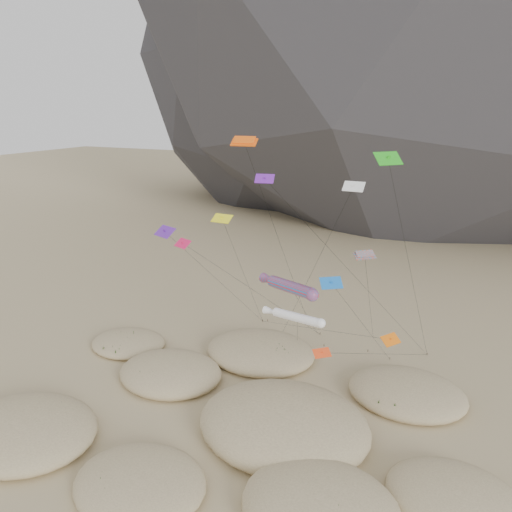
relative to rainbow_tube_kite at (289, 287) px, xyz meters
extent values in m
plane|color=#CCB789|center=(-1.72, -11.15, -11.63)|extent=(500.00, 500.00, 0.00)
ellipsoid|color=#2B2B30|center=(-38.72, 111.85, 32.37)|extent=(136.20, 127.83, 116.00)
ellipsoid|color=#CCB789|center=(-18.60, -18.48, -10.87)|extent=(13.75, 11.69, 3.38)
ellipsoid|color=#CCB789|center=(-5.06, -19.22, -11.06)|extent=(11.08, 9.42, 2.54)
ellipsoid|color=#CCB789|center=(8.89, -15.81, -10.80)|extent=(12.17, 10.35, 3.66)
ellipsoid|color=#CCB789|center=(-12.51, -3.98, -10.97)|extent=(11.92, 10.13, 2.91)
ellipsoid|color=#CCB789|center=(2.73, -7.82, -10.60)|extent=(16.27, 13.83, 4.57)
ellipsoid|color=#CCB789|center=(17.90, -10.34, -11.07)|extent=(10.56, 8.98, 2.50)
ellipsoid|color=#CCB789|center=(-5.43, 4.90, -10.98)|extent=(13.50, 11.47, 2.90)
ellipsoid|color=#CCB789|center=(12.23, 3.14, -11.00)|extent=(12.20, 10.37, 2.79)
ellipsoid|color=#CCB789|center=(-21.84, 0.28, -11.22)|extent=(9.72, 8.26, 1.84)
ellipsoid|color=black|center=(-18.72, -16.25, -10.73)|extent=(2.79, 2.39, 0.84)
ellipsoid|color=black|center=(-15.73, -16.52, -10.83)|extent=(2.40, 2.05, 0.72)
ellipsoid|color=black|center=(-6.82, -20.56, -11.03)|extent=(2.51, 2.15, 0.75)
ellipsoid|color=black|center=(-2.84, -19.76, -11.13)|extent=(2.02, 1.73, 0.61)
ellipsoid|color=black|center=(8.73, -15.83, -10.63)|extent=(3.66, 3.13, 1.10)
ellipsoid|color=black|center=(7.32, -16.71, -10.83)|extent=(2.65, 2.27, 0.80)
ellipsoid|color=black|center=(-13.77, -5.71, -10.83)|extent=(2.55, 2.18, 0.76)
ellipsoid|color=black|center=(-11.31, -3.67, -10.93)|extent=(2.46, 2.10, 0.74)
ellipsoid|color=black|center=(2.67, -6.59, -10.53)|extent=(3.20, 2.74, 0.96)
ellipsoid|color=black|center=(4.99, -5.62, -10.63)|extent=(2.82, 2.42, 0.85)
ellipsoid|color=black|center=(-1.98, -9.30, -10.73)|extent=(2.42, 2.07, 0.73)
ellipsoid|color=black|center=(17.77, -10.09, -11.03)|extent=(2.65, 2.26, 0.79)
ellipsoid|color=black|center=(-3.27, 5.10, -10.63)|extent=(3.37, 2.89, 1.01)
ellipsoid|color=black|center=(-3.03, 3.34, -10.73)|extent=(2.80, 2.39, 0.84)
ellipsoid|color=black|center=(11.89, 3.38, -10.93)|extent=(2.49, 2.13, 0.75)
ellipsoid|color=black|center=(11.41, -0.58, -11.03)|extent=(2.42, 2.07, 0.73)
ellipsoid|color=black|center=(-22.91, 0.87, -11.13)|extent=(2.32, 1.99, 0.70)
ellipsoid|color=black|center=(-22.03, -2.37, -11.23)|extent=(2.00, 1.71, 0.60)
cylinder|color=#3F2D1E|center=(-5.23, 11.11, -11.48)|extent=(0.08, 0.08, 0.30)
cylinder|color=#3F2D1E|center=(0.84, 10.70, -11.48)|extent=(0.08, 0.08, 0.30)
cylinder|color=#3F2D1E|center=(-0.64, 13.73, -11.48)|extent=(0.08, 0.08, 0.30)
cylinder|color=#3F2D1E|center=(6.25, 11.59, -11.48)|extent=(0.08, 0.08, 0.30)
cylinder|color=#3F2D1E|center=(9.11, 10.77, -11.48)|extent=(0.08, 0.08, 0.30)
cylinder|color=#3F2D1E|center=(-9.37, 14.33, -11.48)|extent=(0.08, 0.08, 0.30)
cylinder|color=#3F2D1E|center=(13.07, 13.81, -11.48)|extent=(0.08, 0.08, 0.30)
cylinder|color=#3F2D1E|center=(-8.74, 14.63, -11.48)|extent=(0.08, 0.08, 0.30)
cylinder|color=#FE1A32|center=(0.27, -0.17, 0.04)|extent=(6.50, 4.72, 1.95)
sphere|color=#FE1A32|center=(3.15, -1.98, 0.31)|extent=(1.31, 1.31, 1.31)
cone|color=#FE1A32|center=(-2.90, 1.82, -0.30)|extent=(2.99, 2.45, 1.40)
cylinder|color=black|center=(-0.46, 6.94, -5.80)|extent=(1.48, 14.25, 11.69)
cylinder|color=white|center=(1.62, -1.81, -2.42)|extent=(5.71, 2.46, 1.29)
sphere|color=white|center=(4.32, -2.60, -2.20)|extent=(0.95, 0.95, 0.95)
cone|color=white|center=(-1.36, -0.94, -2.71)|extent=(2.44, 1.43, 0.97)
cylinder|color=black|center=(-0.42, 4.09, -7.03)|extent=(4.11, 11.82, 9.22)
cube|color=#FA5A0D|center=(-5.89, 1.71, 14.23)|extent=(2.81, 1.39, 0.80)
cube|color=#FA5A0D|center=(-5.89, 1.71, 14.44)|extent=(2.38, 1.10, 0.78)
cylinder|color=black|center=(-4.35, 8.68, 1.30)|extent=(3.11, 13.97, 25.87)
cube|color=#FD411A|center=(7.27, 1.28, 3.89)|extent=(2.20, 2.04, 0.60)
cube|color=#FD411A|center=(7.27, 1.28, 4.09)|extent=(1.84, 1.69, 0.59)
cylinder|color=black|center=(6.63, 8.62, -3.87)|extent=(1.32, 14.69, 15.54)
cube|color=#F04116|center=(5.50, -5.76, -3.58)|extent=(1.77, 1.70, 0.57)
cube|color=#F04116|center=(5.50, -5.76, -3.73)|extent=(0.25, 0.24, 0.55)
cylinder|color=black|center=(9.28, 4.02, -7.58)|extent=(7.59, 19.58, 8.02)
cube|color=purple|center=(-2.85, 0.06, 10.90)|extent=(2.05, 1.31, 0.83)
cube|color=purple|center=(-2.85, 0.06, 10.75)|extent=(0.29, 0.33, 0.63)
cylinder|color=black|center=(5.11, 6.93, -0.34)|extent=(15.94, 13.78, 22.50)
cube|color=orange|center=(10.84, -1.81, -2.93)|extent=(1.83, 2.10, 0.73)
cube|color=orange|center=(10.84, -1.81, -3.08)|extent=(0.31, 0.31, 0.64)
cylinder|color=black|center=(0.73, 6.26, -7.26)|extent=(20.24, 16.17, 8.67)
cube|color=yellow|center=(-8.86, 2.09, 5.89)|extent=(2.31, 1.33, 0.76)
cube|color=yellow|center=(-8.86, 2.09, 5.74)|extent=(0.28, 0.20, 0.78)
cylinder|color=black|center=(-9.12, 8.21, -2.84)|extent=(0.54, 12.27, 17.48)
cube|color=green|center=(8.79, 1.29, 13.26)|extent=(2.64, 2.69, 1.11)
cube|color=green|center=(8.79, 1.29, 13.11)|extent=(0.49, 0.48, 0.84)
cylinder|color=black|center=(10.93, 7.55, 0.84)|extent=(4.30, 12.55, 24.85)
cube|color=#E1154F|center=(-10.14, -3.93, 4.41)|extent=(2.07, 1.58, 0.74)
cube|color=#E1154F|center=(-10.14, -3.93, 4.26)|extent=(0.29, 0.30, 0.63)
cylinder|color=black|center=(-5.39, 4.90, -3.58)|extent=(9.52, 17.69, 16.01)
cube|color=#5C1CA4|center=(-13.37, -2.37, 4.94)|extent=(2.75, 2.06, 0.94)
cube|color=#5C1CA4|center=(-13.37, -2.37, 4.79)|extent=(0.37, 0.36, 0.84)
cylinder|color=black|center=(-11.37, 5.98, -3.32)|extent=(4.02, 16.73, 16.53)
cube|color=white|center=(5.72, 1.60, 10.47)|extent=(2.03, 1.02, 0.85)
cube|color=white|center=(5.72, 1.60, 10.32)|extent=(0.25, 0.29, 0.67)
cylinder|color=black|center=(0.24, 6.35, -0.55)|extent=(10.99, 9.54, 22.07)
cube|color=blue|center=(5.31, -3.12, 2.25)|extent=(2.25, 2.00, 0.87)
cube|color=blue|center=(5.31, -3.12, 2.10)|extent=(0.37, 0.38, 0.69)
cylinder|color=black|center=(7.21, 3.82, -4.66)|extent=(3.83, 13.91, 13.85)
camera|label=1|loc=(17.14, -45.02, 17.98)|focal=35.00mm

